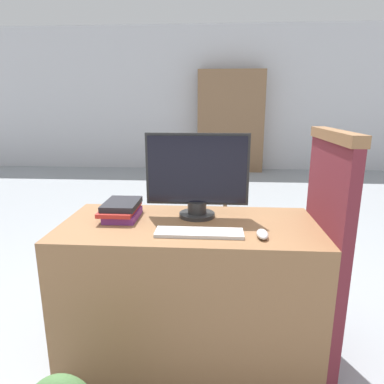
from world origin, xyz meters
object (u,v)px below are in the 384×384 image
at_px(monitor, 197,176).
at_px(far_chair, 211,170).
at_px(book_stack, 122,209).
at_px(keyboard, 199,233).
at_px(mouse, 262,234).

bearing_deg(monitor, far_chair, 89.12).
distance_m(monitor, book_stack, 0.43).
bearing_deg(monitor, book_stack, -173.11).
height_order(keyboard, mouse, mouse).
relative_size(mouse, book_stack, 0.38).
bearing_deg(mouse, monitor, 137.82).
distance_m(mouse, far_chair, 2.79).
distance_m(keyboard, book_stack, 0.47).
bearing_deg(book_stack, mouse, -18.27).
bearing_deg(monitor, mouse, -42.18).
relative_size(book_stack, far_chair, 0.31).
bearing_deg(keyboard, book_stack, 153.06).
height_order(mouse, book_stack, book_stack).
distance_m(monitor, keyboard, 0.34).
bearing_deg(book_stack, monitor, 6.89).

